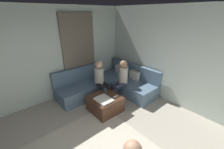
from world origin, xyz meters
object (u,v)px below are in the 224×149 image
Objects in this scene: ottoman at (105,104)px; person_on_couch_back at (121,78)px; person_on_couch_side at (101,79)px; game_remote at (116,96)px; sectional_couch at (109,84)px; coffee_mug at (105,90)px.

person_on_couch_back is (-0.21, 0.79, 0.45)m from ottoman.
person_on_couch_back is 1.00× the size of person_on_couch_side.
game_remote is at bearing 124.41° from person_on_couch_back.
sectional_couch is at bearing -160.47° from person_on_couch_side.
person_on_couch_back is at bearing 88.88° from coffee_mug.
sectional_couch is 17.00× the size of game_remote.
person_on_couch_back is (-0.39, 0.57, 0.23)m from game_remote.
person_on_couch_back is at bearing 124.41° from game_remote.
person_on_couch_back is at bearing 6.14° from sectional_couch.
coffee_mug is 0.42m from person_on_couch_side.
person_on_couch_back is 0.60m from person_on_couch_side.
person_on_couch_side reaches higher than sectional_couch.
game_remote is 0.12× the size of person_on_couch_back.
coffee_mug is (0.50, -0.55, 0.19)m from sectional_couch.
ottoman is 0.79m from person_on_couch_side.
game_remote reaches higher than ottoman.
ottoman is 8.00× the size of coffee_mug.
sectional_couch is 1.03m from ottoman.
sectional_couch is at bearing 134.55° from ottoman.
person_on_couch_side is at bearing 159.04° from coffee_mug.
sectional_couch reaches higher than game_remote.
ottoman is 0.63× the size of person_on_couch_side.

